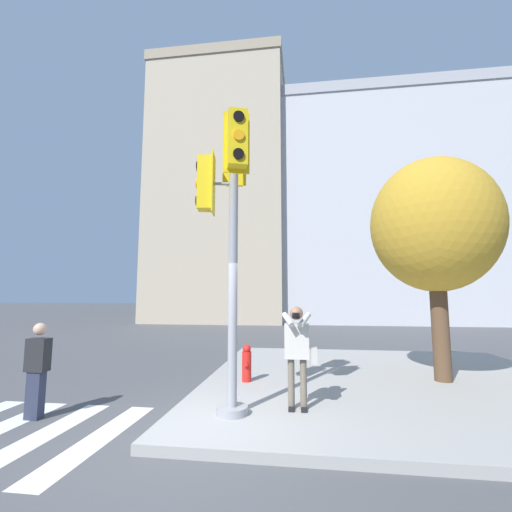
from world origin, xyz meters
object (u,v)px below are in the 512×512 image
Objects in this scene: pedestrian_distant at (37,368)px; street_tree at (434,226)px; traffic_signal_pole at (229,205)px; fire_hydrant at (247,363)px; person_photographer at (298,347)px.

street_tree is (7.31, 2.88, 2.75)m from pedestrian_distant.
street_tree is (4.18, 2.67, 0.08)m from traffic_signal_pole.
fire_hydrant is at bearing 36.20° from pedestrian_distant.
pedestrian_distant is (-3.13, -0.21, -2.67)m from traffic_signal_pole.
person_photographer is 2.10m from fire_hydrant.
street_tree is at bearing 32.52° from traffic_signal_pole.
pedestrian_distant is 3.86m from fire_hydrant.
pedestrian_distant is 1.96× the size of fire_hydrant.
pedestrian_distant reaches higher than fire_hydrant.
person_photographer reaches higher than pedestrian_distant.
traffic_signal_pole is at bearing -160.63° from person_photographer.
traffic_signal_pole is 4.12m from pedestrian_distant.
traffic_signal_pole is 2.62m from person_photographer.
traffic_signal_pole reaches higher than person_photographer.
traffic_signal_pole is 3.28× the size of pedestrian_distant.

